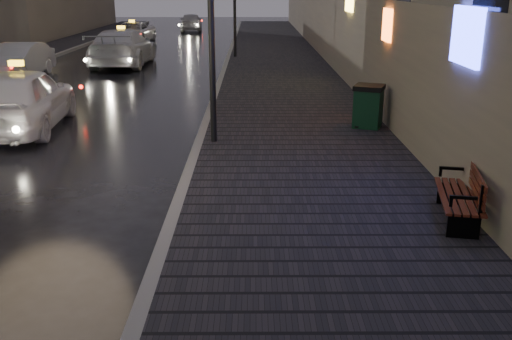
{
  "coord_description": "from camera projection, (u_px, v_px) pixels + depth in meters",
  "views": [
    {
      "loc": [
        2.76,
        -6.61,
        3.58
      ],
      "look_at": [
        2.79,
        1.73,
        0.85
      ],
      "focal_mm": 40.0,
      "sensor_mm": 36.0,
      "label": 1
    }
  ],
  "objects": [
    {
      "name": "sidewalk",
      "position": [
        277.0,
        60.0,
        27.33
      ],
      "size": [
        4.6,
        58.0,
        0.15
      ],
      "primitive_type": "cube",
      "color": "black",
      "rests_on": "ground"
    },
    {
      "name": "car_left_mid",
      "position": [
        18.0,
        61.0,
        22.57
      ],
      "size": [
        1.63,
        4.16,
        1.35
      ],
      "primitive_type": "imported",
      "rotation": [
        0.0,
        0.0,
        -0.05
      ],
      "color": "#9E9FA6",
      "rests_on": "ground"
    },
    {
      "name": "taxi_far",
      "position": [
        132.0,
        32.0,
        36.25
      ],
      "size": [
        2.45,
        4.72,
        1.27
      ],
      "primitive_type": "imported",
      "rotation": [
        0.0,
        0.0,
        -0.08
      ],
      "color": "silver",
      "rests_on": "ground"
    },
    {
      "name": "curb_far",
      "position": [
        42.0,
        61.0,
        27.29
      ],
      "size": [
        0.2,
        58.0,
        0.15
      ],
      "primitive_type": "cube",
      "color": "slate",
      "rests_on": "ground"
    },
    {
      "name": "taxi_near",
      "position": [
        21.0,
        99.0,
        14.39
      ],
      "size": [
        2.33,
        4.95,
        1.64
      ],
      "primitive_type": "imported",
      "rotation": [
        0.0,
        0.0,
        3.23
      ],
      "color": "white",
      "rests_on": "ground"
    },
    {
      "name": "taxi_mid",
      "position": [
        122.0,
        48.0,
        25.86
      ],
      "size": [
        2.34,
        5.69,
        1.65
      ],
      "primitive_type": "imported",
      "rotation": [
        0.0,
        0.0,
        3.15
      ],
      "color": "silver",
      "rests_on": "ground"
    },
    {
      "name": "car_far",
      "position": [
        191.0,
        22.0,
        44.9
      ],
      "size": [
        2.0,
        4.26,
        1.41
      ],
      "primitive_type": "imported",
      "rotation": [
        0.0,
        0.0,
        3.22
      ],
      "color": "#9A9BA2",
      "rests_on": "ground"
    },
    {
      "name": "bench",
      "position": [
        463.0,
        195.0,
        8.57
      ],
      "size": [
        0.86,
        1.68,
        0.82
      ],
      "rotation": [
        0.0,
        0.0,
        -0.2
      ],
      "color": "black",
      "rests_on": "sidewalk"
    },
    {
      "name": "curb",
      "position": [
        227.0,
        61.0,
        27.32
      ],
      "size": [
        0.2,
        58.0,
        0.15
      ],
      "primitive_type": "cube",
      "color": "slate",
      "rests_on": "ground"
    },
    {
      "name": "ground",
      "position": [
        41.0,
        274.0,
        7.38
      ],
      "size": [
        120.0,
        120.0,
        0.0
      ],
      "primitive_type": "plane",
      "color": "black",
      "rests_on": "ground"
    },
    {
      "name": "trash_bin",
      "position": [
        368.0,
        106.0,
        14.19
      ],
      "size": [
        0.9,
        0.9,
        1.06
      ],
      "rotation": [
        0.0,
        0.0,
        -0.38
      ],
      "color": "black",
      "rests_on": "sidewalk"
    },
    {
      "name": "sidewalk_far",
      "position": [
        15.0,
        61.0,
        27.28
      ],
      "size": [
        2.4,
        58.0,
        0.15
      ],
      "primitive_type": "cube",
      "color": "black",
      "rests_on": "ground"
    }
  ]
}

